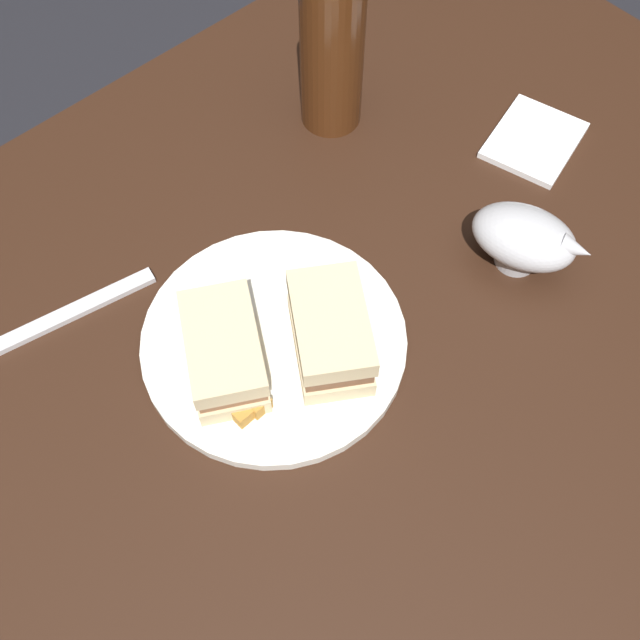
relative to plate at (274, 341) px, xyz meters
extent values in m
plane|color=black|center=(0.08, -0.05, -0.76)|extent=(6.00, 6.00, 0.00)
cube|color=black|center=(0.08, -0.05, -0.38)|extent=(1.16, 0.91, 0.75)
cylinder|color=silver|center=(0.00, 0.00, 0.00)|extent=(0.26, 0.26, 0.01)
cube|color=beige|center=(-0.05, 0.01, 0.02)|extent=(0.11, 0.13, 0.02)
cube|color=#8C5B3D|center=(-0.05, 0.01, 0.03)|extent=(0.11, 0.12, 0.01)
cube|color=beige|center=(-0.05, 0.01, 0.05)|extent=(0.11, 0.13, 0.02)
cube|color=beige|center=(0.03, -0.04, 0.02)|extent=(0.12, 0.13, 0.02)
cube|color=brown|center=(0.03, -0.04, 0.04)|extent=(0.11, 0.12, 0.02)
cube|color=beige|center=(0.03, -0.04, 0.06)|extent=(0.12, 0.13, 0.02)
cube|color=#B77F33|center=(-0.06, -0.04, 0.02)|extent=(0.02, 0.04, 0.02)
cube|color=#AD702D|center=(0.01, -0.05, 0.02)|extent=(0.04, 0.03, 0.02)
cube|color=#B77F33|center=(-0.07, -0.03, 0.01)|extent=(0.02, 0.05, 0.02)
cylinder|color=#B7B7BC|center=(0.25, -0.09, 0.00)|extent=(0.04, 0.04, 0.02)
ellipsoid|color=#B7B7BC|center=(0.25, -0.09, 0.03)|extent=(0.11, 0.13, 0.05)
ellipsoid|color=#381E0F|center=(0.25, -0.09, 0.04)|extent=(0.09, 0.10, 0.02)
cone|color=#B7B7BC|center=(0.27, -0.14, 0.04)|extent=(0.03, 0.04, 0.02)
cylinder|color=#47230F|center=(0.25, 0.19, 0.09)|extent=(0.07, 0.07, 0.18)
cube|color=white|center=(0.39, 0.00, 0.00)|extent=(0.13, 0.12, 0.01)
cube|color=silver|center=(-0.13, 0.16, 0.00)|extent=(0.18, 0.05, 0.01)
camera|label=1|loc=(-0.20, -0.29, 0.65)|focal=42.51mm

